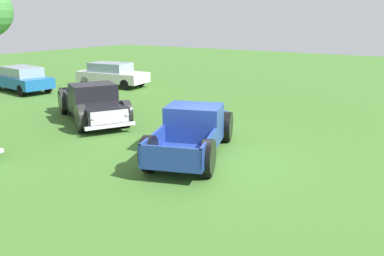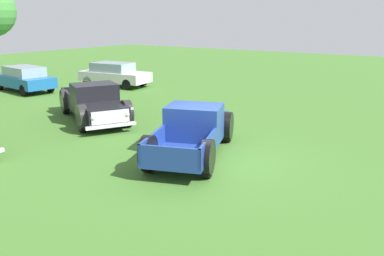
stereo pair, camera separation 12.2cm
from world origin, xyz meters
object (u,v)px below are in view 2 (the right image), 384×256
(pickup_truck_behind_right, at_px, (96,104))
(sedan_distant_a, at_px, (114,74))
(sedan_distant_b, at_px, (24,78))
(pickup_truck_foreground, at_px, (195,130))

(pickup_truck_behind_right, xyz_separation_m, sedan_distant_a, (7.09, 5.89, 0.02))
(sedan_distant_b, bearing_deg, pickup_truck_foreground, -104.38)
(pickup_truck_behind_right, height_order, sedan_distant_b, pickup_truck_behind_right)
(sedan_distant_a, bearing_deg, pickup_truck_foreground, -125.02)
(pickup_truck_behind_right, bearing_deg, sedan_distant_b, 72.88)
(pickup_truck_behind_right, height_order, sedan_distant_a, pickup_truck_behind_right)
(pickup_truck_foreground, bearing_deg, pickup_truck_behind_right, 80.15)
(pickup_truck_behind_right, bearing_deg, sedan_distant_a, 39.70)
(pickup_truck_foreground, distance_m, pickup_truck_behind_right, 5.71)
(sedan_distant_a, bearing_deg, pickup_truck_behind_right, -140.30)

